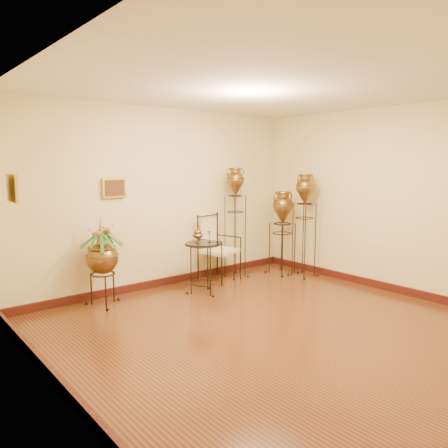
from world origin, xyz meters
TOP-DOWN VIEW (x-y plane):
  - ground at (0.00, 0.00)m, footprint 5.00×5.00m
  - room_shell at (-0.01, 0.01)m, footprint 5.02×5.02m
  - amphora_tall at (1.19, 2.15)m, footprint 0.42×0.42m
  - amphora_mid at (2.15, 1.44)m, footprint 0.48×0.48m
  - amphora_short at (2.01, 1.81)m, footprint 0.55×0.55m
  - planter_urn at (-1.21, 2.15)m, footprint 0.81×0.81m
  - armchair at (0.85, 2.15)m, footprint 0.74×0.71m
  - side_table at (0.19, 1.72)m, footprint 0.66×0.66m

SIDE VIEW (x-z plane):
  - ground at x=0.00m, z-range 0.00..0.00m
  - side_table at x=0.19m, z-range -0.08..0.90m
  - armchair at x=0.85m, z-range 0.00..1.10m
  - planter_urn at x=-1.21m, z-range 0.08..1.36m
  - amphora_short at x=2.01m, z-range 0.00..1.49m
  - amphora_mid at x=2.15m, z-range 0.01..1.81m
  - amphora_tall at x=1.19m, z-range 0.02..1.92m
  - room_shell at x=-0.01m, z-range 0.33..3.14m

